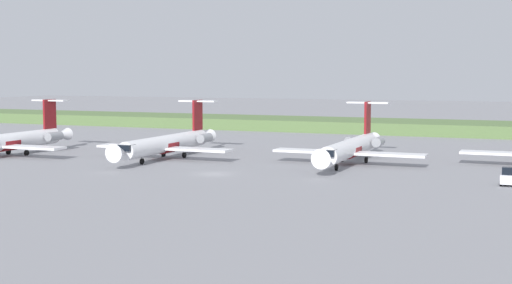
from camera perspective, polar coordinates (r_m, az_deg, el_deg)
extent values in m
plane|color=gray|center=(123.44, 2.59, -0.78)|extent=(500.00, 500.00, 0.00)
cube|color=#597542|center=(169.60, 8.08, 1.33)|extent=(320.00, 20.00, 2.65)
cylinder|color=white|center=(122.76, -19.38, 0.03)|extent=(2.70, 24.00, 2.70)
cone|color=white|center=(133.52, -15.41, 0.56)|extent=(2.30, 4.00, 2.29)
cylinder|color=maroon|center=(122.78, -19.38, -0.04)|extent=(2.76, 3.60, 2.76)
cube|color=white|center=(118.23, -17.55, -0.41)|extent=(11.00, 3.20, 0.36)
cube|color=maroon|center=(130.89, -16.25, 2.18)|extent=(0.36, 3.20, 5.20)
cube|color=white|center=(131.02, -16.20, 3.23)|extent=(6.80, 1.80, 0.24)
cylinder|color=gray|center=(131.16, -17.46, 0.51)|extent=(1.50, 3.40, 1.50)
cylinder|color=gray|center=(128.35, -15.92, 0.45)|extent=(1.50, 3.40, 1.50)
cylinder|color=black|center=(126.00, -19.28, -0.75)|extent=(0.35, 0.90, 0.90)
cylinder|color=black|center=(123.53, -17.96, -0.83)|extent=(0.35, 0.90, 0.90)
cylinder|color=white|center=(113.39, -7.22, -0.13)|extent=(2.70, 24.00, 2.70)
cone|color=white|center=(101.90, -10.93, -0.82)|extent=(2.70, 3.00, 2.70)
cone|color=white|center=(125.73, -4.09, 0.45)|extent=(2.30, 4.00, 2.29)
cube|color=black|center=(103.44, -10.36, -0.45)|extent=(2.02, 1.80, 0.90)
cylinder|color=maroon|center=(113.41, -7.21, -0.20)|extent=(2.76, 3.60, 2.76)
cube|color=white|center=(115.60, -10.01, -0.36)|extent=(11.00, 3.20, 0.36)
cube|color=white|center=(109.80, -4.78, -0.61)|extent=(11.00, 3.20, 0.36)
cube|color=maroon|center=(122.76, -4.72, 2.17)|extent=(0.36, 3.20, 5.20)
cube|color=white|center=(122.92, -4.67, 3.30)|extent=(6.80, 1.80, 0.24)
cylinder|color=gray|center=(122.48, -6.03, 0.39)|extent=(1.50, 3.40, 1.50)
cylinder|color=gray|center=(120.43, -4.14, 0.32)|extent=(1.50, 3.40, 1.50)
cylinder|color=gray|center=(107.16, -9.15, -1.26)|extent=(0.20, 0.20, 0.65)
cylinder|color=black|center=(107.23, -9.15, -1.55)|extent=(0.30, 0.90, 0.90)
cylinder|color=black|center=(116.61, -7.44, -0.96)|extent=(0.35, 0.90, 0.90)
cylinder|color=black|center=(114.79, -5.79, -1.05)|extent=(0.35, 0.90, 0.90)
cylinder|color=white|center=(106.74, 7.57, -0.48)|extent=(2.70, 24.00, 2.70)
cone|color=white|center=(93.81, 5.50, -1.28)|extent=(2.70, 3.00, 2.70)
cone|color=white|center=(120.28, 9.25, 0.16)|extent=(2.30, 4.00, 2.29)
cube|color=black|center=(95.57, 5.83, -0.87)|extent=(2.02, 1.80, 0.90)
cylinder|color=maroon|center=(106.76, 7.57, -0.56)|extent=(2.76, 3.60, 2.76)
cube|color=white|center=(107.48, 4.39, -0.73)|extent=(11.00, 3.20, 0.36)
cube|color=white|center=(104.52, 10.57, -0.99)|extent=(11.00, 3.20, 0.36)
cube|color=maroon|center=(117.07, 8.95, 1.96)|extent=(0.36, 3.20, 5.20)
cube|color=white|center=(117.24, 9.00, 3.14)|extent=(6.80, 1.80, 0.24)
cylinder|color=gray|center=(116.15, 7.64, 0.10)|extent=(1.50, 3.40, 1.50)
cylinder|color=gray|center=(115.11, 9.81, 0.02)|extent=(1.50, 3.40, 1.50)
cylinder|color=gray|center=(99.77, 6.49, -1.72)|extent=(0.20, 0.20, 0.65)
cylinder|color=black|center=(99.84, 6.48, -2.04)|extent=(0.30, 0.90, 0.90)
cylinder|color=black|center=(109.75, 6.92, -1.36)|extent=(0.35, 0.90, 0.90)
cylinder|color=black|center=(108.83, 8.85, -1.44)|extent=(0.35, 0.90, 0.90)
cube|color=white|center=(110.20, 18.94, -0.86)|extent=(11.00, 3.20, 0.36)
cube|color=silver|center=(91.17, 19.60, -2.78)|extent=(1.70, 3.20, 1.10)
cube|color=black|center=(90.49, 19.60, -2.20)|extent=(1.36, 1.10, 0.90)
cylinder|color=black|center=(90.34, 19.08, -3.19)|extent=(0.22, 0.60, 0.60)
cylinder|color=black|center=(92.23, 19.15, -3.02)|extent=(0.22, 0.60, 0.60)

